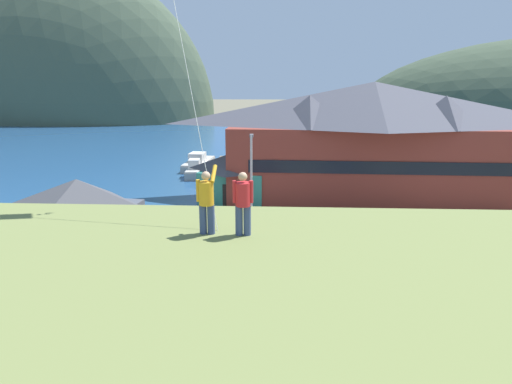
% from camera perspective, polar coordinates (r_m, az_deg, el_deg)
% --- Properties ---
extents(ground_plane, '(600.00, 600.00, 0.00)m').
position_cam_1_polar(ground_plane, '(21.84, -1.03, -15.38)').
color(ground_plane, '#66604C').
extents(parking_lot_pad, '(40.00, 20.00, 0.10)m').
position_cam_1_polar(parking_lot_pad, '(26.28, -0.28, -9.93)').
color(parking_lot_pad, gray).
rests_on(parking_lot_pad, ground).
extents(bay_water, '(360.00, 84.00, 0.03)m').
position_cam_1_polar(bay_water, '(79.70, 1.89, 6.34)').
color(bay_water, navy).
rests_on(bay_water, ground).
extents(far_hill_west_ridge, '(81.79, 46.12, 87.88)m').
position_cam_1_polar(far_hill_west_ridge, '(145.53, -21.87, 8.85)').
color(far_hill_west_ridge, '#42513D').
rests_on(far_hill_west_ridge, ground).
extents(harbor_lodge, '(28.13, 10.44, 10.97)m').
position_cam_1_polar(harbor_lodge, '(41.92, 15.06, 6.84)').
color(harbor_lodge, brown).
rests_on(harbor_lodge, ground).
extents(storage_shed_near_lot, '(7.38, 6.38, 5.25)m').
position_cam_1_polar(storage_shed_near_lot, '(28.42, -22.24, -3.38)').
color(storage_shed_near_lot, '#474C56').
rests_on(storage_shed_near_lot, ground).
extents(storage_shed_waterside, '(7.24, 6.20, 4.66)m').
position_cam_1_polar(storage_shed_waterside, '(40.39, -2.75, 2.18)').
color(storage_shed_waterside, '#338475').
rests_on(storage_shed_waterside, ground).
extents(wharf_dock, '(3.20, 15.08, 0.70)m').
position_cam_1_polar(wharf_dock, '(55.10, -4.09, 3.18)').
color(wharf_dock, '#70604C').
rests_on(wharf_dock, ground).
extents(moored_boat_wharfside, '(3.22, 8.25, 2.16)m').
position_cam_1_polar(moored_boat_wharfside, '(56.90, -7.60, 3.82)').
color(moored_boat_wharfside, '#A8A399').
rests_on(moored_boat_wharfside, ground).
extents(moored_boat_outer_mooring, '(2.41, 6.89, 2.16)m').
position_cam_1_polar(moored_boat_outer_mooring, '(57.55, -0.35, 4.06)').
color(moored_boat_outer_mooring, '#23564C').
rests_on(moored_boat_outer_mooring, ground).
extents(moored_boat_inner_slip, '(2.12, 5.62, 2.16)m').
position_cam_1_polar(moored_boat_inner_slip, '(51.89, -8.09, 2.81)').
color(moored_boat_inner_slip, '#A8A399').
rests_on(moored_boat_inner_slip, ground).
extents(parked_car_mid_row_far, '(4.33, 2.32, 1.82)m').
position_cam_1_polar(parked_car_mid_row_far, '(28.95, 21.74, -6.49)').
color(parked_car_mid_row_far, silver).
rests_on(parked_car_mid_row_far, parking_lot_pad).
extents(parked_car_back_row_right, '(4.35, 2.35, 1.82)m').
position_cam_1_polar(parked_car_back_row_right, '(21.77, 21.46, -13.35)').
color(parked_car_back_row_right, navy).
rests_on(parked_car_back_row_right, parking_lot_pad).
extents(parked_car_mid_row_center, '(4.28, 2.21, 1.82)m').
position_cam_1_polar(parked_car_mid_row_center, '(21.24, -6.38, -13.12)').
color(parked_car_mid_row_center, slate).
rests_on(parked_car_mid_row_center, parking_lot_pad).
extents(parked_car_front_row_end, '(4.21, 2.07, 1.82)m').
position_cam_1_polar(parked_car_front_row_end, '(24.05, -28.77, -11.49)').
color(parked_car_front_row_end, silver).
rests_on(parked_car_front_row_end, parking_lot_pad).
extents(parked_car_front_row_red, '(4.32, 2.30, 1.82)m').
position_cam_1_polar(parked_car_front_row_red, '(27.50, -2.56, -6.53)').
color(parked_car_front_row_red, red).
rests_on(parked_car_front_row_red, parking_lot_pad).
extents(parking_light_pole, '(0.24, 0.78, 7.27)m').
position_cam_1_polar(parking_light_pole, '(30.27, -0.62, 1.75)').
color(parking_light_pole, '#ADADB2').
rests_on(parking_light_pole, parking_lot_pad).
extents(person_kite_flyer, '(0.53, 0.65, 1.86)m').
position_cam_1_polar(person_kite_flyer, '(11.67, -6.57, -1.07)').
color(person_kite_flyer, '#384770').
rests_on(person_kite_flyer, grassy_hill_foreground).
extents(person_companion, '(0.55, 0.40, 1.74)m').
position_cam_1_polar(person_companion, '(11.50, -1.74, -1.29)').
color(person_companion, '#384770').
rests_on(person_companion, grassy_hill_foreground).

